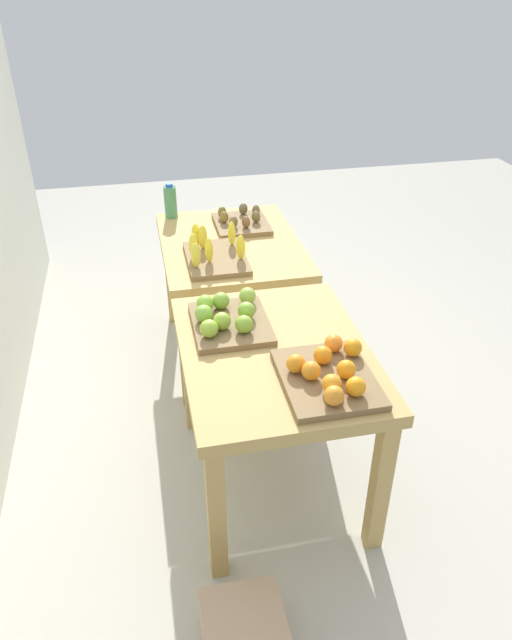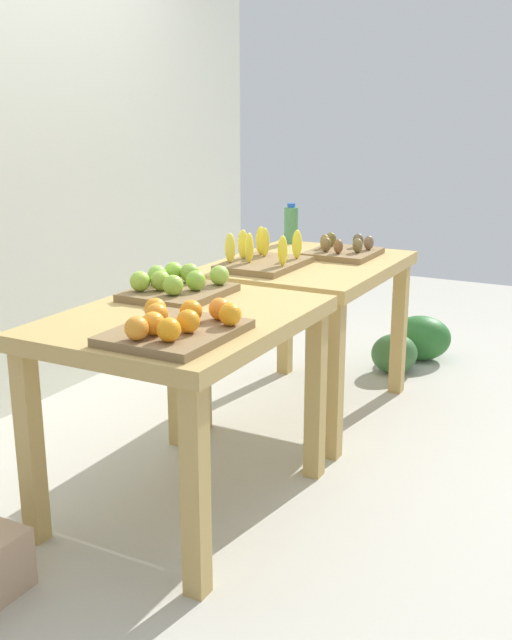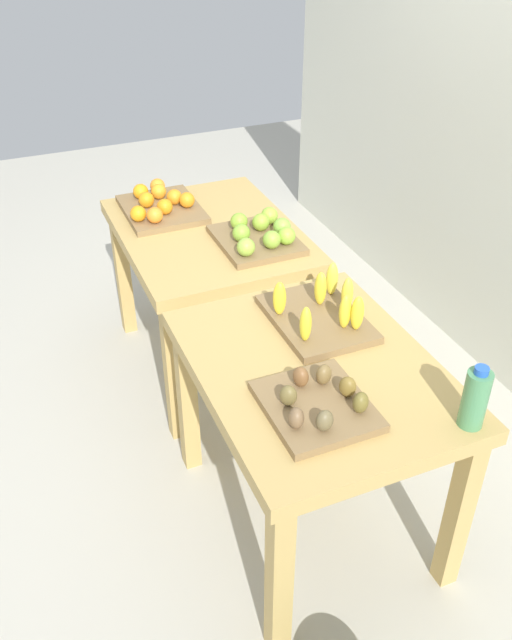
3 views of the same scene
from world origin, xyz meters
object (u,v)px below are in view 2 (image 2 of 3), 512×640
(orange_bin, at_px, (177,326))
(banana_crate, at_px, (263,258))
(apple_bin, at_px, (178,285))
(kiwi_bin, at_px, (343,250))
(water_bottle, at_px, (291,224))
(display_table_right, at_px, (307,284))
(watermelon_pile, at_px, (412,343))
(display_table_left, at_px, (183,343))

(orange_bin, relative_size, banana_crate, 1.00)
(apple_bin, xyz_separation_m, kiwi_bin, (1.10, -0.27, -0.01))
(kiwi_bin, relative_size, water_bottle, 1.63)
(kiwi_bin, bearing_deg, orange_bin, -178.21)
(display_table_right, relative_size, watermelon_pile, 1.53)
(orange_bin, xyz_separation_m, apple_bin, (0.49, 0.32, 0.00))
(display_table_right, height_order, water_bottle, water_bottle)
(banana_crate, bearing_deg, display_table_left, -171.79)
(display_table_left, relative_size, orange_bin, 2.36)
(apple_bin, bearing_deg, kiwi_bin, -13.75)
(apple_bin, distance_m, banana_crate, 0.67)
(kiwi_bin, height_order, water_bottle, water_bottle)
(banana_crate, xyz_separation_m, watermelon_pile, (1.18, -0.40, -0.69))
(water_bottle, bearing_deg, banana_crate, -165.48)
(orange_bin, relative_size, water_bottle, 1.99)
(display_table_right, relative_size, kiwi_bin, 2.89)
(water_bottle, distance_m, watermelon_pile, 1.07)
(watermelon_pile, bearing_deg, display_table_right, 164.03)
(display_table_left, relative_size, watermelon_pile, 1.53)
(orange_bin, relative_size, apple_bin, 1.10)
(display_table_left, distance_m, watermelon_pile, 2.16)
(display_table_left, relative_size, water_bottle, 4.71)
(banana_crate, bearing_deg, orange_bin, -166.28)
(orange_bin, relative_size, kiwi_bin, 1.22)
(display_table_right, distance_m, kiwi_bin, 0.27)
(water_bottle, bearing_deg, display_table_right, -145.83)
(water_bottle, bearing_deg, kiwi_bin, -120.29)
(orange_bin, height_order, water_bottle, water_bottle)
(orange_bin, bearing_deg, water_bottle, 14.02)
(display_table_right, xyz_separation_m, kiwi_bin, (0.21, -0.10, 0.14))
(orange_bin, distance_m, watermelon_pile, 2.44)
(apple_bin, bearing_deg, water_bottle, 5.81)
(display_table_right, height_order, kiwi_bin, kiwi_bin)
(display_table_right, height_order, banana_crate, banana_crate)
(orange_bin, bearing_deg, display_table_left, 30.33)
(display_table_right, distance_m, water_bottle, 0.58)
(apple_bin, distance_m, watermelon_pile, 2.03)
(display_table_left, height_order, orange_bin, orange_bin)
(kiwi_bin, bearing_deg, display_table_right, 153.67)
(orange_bin, xyz_separation_m, water_bottle, (1.83, 0.46, 0.06))
(orange_bin, bearing_deg, display_table_right, 6.33)
(banana_crate, relative_size, kiwi_bin, 1.22)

